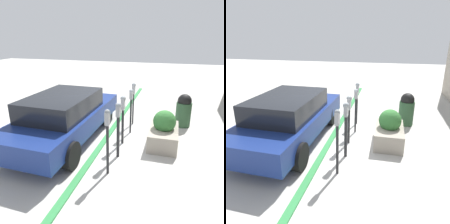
# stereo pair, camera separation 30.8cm
# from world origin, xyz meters

# --- Properties ---
(ground_plane) EXTENTS (40.00, 40.00, 0.00)m
(ground_plane) POSITION_xyz_m (0.00, 0.00, 0.00)
(ground_plane) COLOR beige
(curb_strip) EXTENTS (14.01, 0.16, 0.04)m
(curb_strip) POSITION_xyz_m (0.00, 0.08, 0.02)
(curb_strip) COLOR #338C47
(curb_strip) RESTS_ON ground_plane
(parking_meter_nearest) EXTENTS (0.14, 0.12, 1.55)m
(parking_meter_nearest) POSITION_xyz_m (-1.53, -0.49, 1.04)
(parking_meter_nearest) COLOR #232326
(parking_meter_nearest) RESTS_ON ground_plane
(parking_meter_second) EXTENTS (0.19, 0.16, 1.48)m
(parking_meter_second) POSITION_xyz_m (-0.75, -0.53, 0.98)
(parking_meter_second) COLOR #232326
(parking_meter_second) RESTS_ON ground_plane
(parking_meter_middle) EXTENTS (0.18, 0.15, 1.45)m
(parking_meter_middle) POSITION_xyz_m (-0.00, -0.47, 1.00)
(parking_meter_middle) COLOR #232326
(parking_meter_middle) RESTS_ON ground_plane
(parking_meter_fourth) EXTENTS (0.16, 0.14, 1.45)m
(parking_meter_fourth) POSITION_xyz_m (0.80, -0.54, 1.03)
(parking_meter_fourth) COLOR #232326
(parking_meter_fourth) RESTS_ON ground_plane
(parking_meter_farthest) EXTENTS (0.17, 0.14, 1.49)m
(parking_meter_farthest) POSITION_xyz_m (1.54, -0.48, 1.10)
(parking_meter_farthest) COLOR #232326
(parking_meter_farthest) RESTS_ON ground_plane
(planter_box) EXTENTS (1.41, 0.80, 1.03)m
(planter_box) POSITION_xyz_m (0.28, -1.62, 0.40)
(planter_box) COLOR #A39989
(planter_box) RESTS_ON ground_plane
(parked_car_front) EXTENTS (4.64, 1.93, 1.43)m
(parked_car_front) POSITION_xyz_m (-0.20, 1.23, 0.76)
(parked_car_front) COLOR navy
(parked_car_front) RESTS_ON ground_plane
(trash_bin) EXTENTS (0.52, 0.52, 1.14)m
(trash_bin) POSITION_xyz_m (1.87, -2.18, 0.57)
(trash_bin) COLOR #2D5133
(trash_bin) RESTS_ON ground_plane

